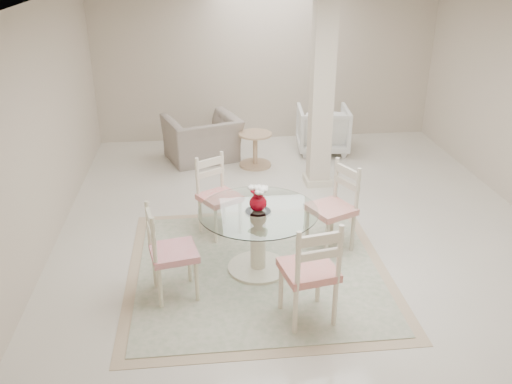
{
  "coord_description": "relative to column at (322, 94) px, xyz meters",
  "views": [
    {
      "loc": [
        -1.21,
        -6.01,
        3.25
      ],
      "look_at": [
        -0.65,
        -0.79,
        0.85
      ],
      "focal_mm": 38.0,
      "sensor_mm": 36.0,
      "label": 1
    }
  ],
  "objects": [
    {
      "name": "dining_chair_south",
      "position": [
        -0.77,
        -3.24,
        -0.73
      ],
      "size": [
        0.56,
        0.56,
        1.19
      ],
      "rotation": [
        0.0,
        0.0,
        3.33
      ],
      "color": "#F7E7CB",
      "rests_on": "ground"
    },
    {
      "name": "dining_table",
      "position": [
        -1.15,
        -2.29,
        -0.98
      ],
      "size": [
        1.26,
        1.26,
        0.73
      ],
      "rotation": [
        0.0,
        0.0,
        0.4
      ],
      "color": "beige",
      "rests_on": "ground"
    },
    {
      "name": "dining_chair_east",
      "position": [
        -0.21,
        -1.89,
        -0.75
      ],
      "size": [
        0.61,
        0.61,
        1.14
      ],
      "rotation": [
        0.0,
        0.0,
        -1.13
      ],
      "color": "beige",
      "rests_on": "ground"
    },
    {
      "name": "red_vase",
      "position": [
        -1.15,
        -2.29,
        -0.48
      ],
      "size": [
        0.21,
        0.2,
        0.28
      ],
      "color": "#9E0415",
      "rests_on": "dining_table"
    },
    {
      "name": "room_shell",
      "position": [
        -0.5,
        -1.3,
        0.51
      ],
      "size": [
        6.02,
        7.02,
        2.71
      ],
      "color": "beige",
      "rests_on": "ground"
    },
    {
      "name": "dining_chair_north",
      "position": [
        -1.55,
        -1.35,
        -0.78
      ],
      "size": [
        0.59,
        0.59,
        1.08
      ],
      "rotation": [
        0.0,
        0.0,
        0.54
      ],
      "color": "#F2E5C7",
      "rests_on": "ground"
    },
    {
      "name": "armchair_white",
      "position": [
        0.37,
        1.36,
        -0.96
      ],
      "size": [
        0.91,
        0.93,
        0.78
      ],
      "primitive_type": "imported",
      "rotation": [
        0.0,
        0.0,
        3.05
      ],
      "color": "white",
      "rests_on": "ground"
    },
    {
      "name": "side_table",
      "position": [
        -0.85,
        0.79,
        -1.1
      ],
      "size": [
        0.53,
        0.53,
        0.55
      ],
      "color": "tan",
      "rests_on": "ground"
    },
    {
      "name": "ground",
      "position": [
        -0.5,
        -1.3,
        -1.35
      ],
      "size": [
        7.0,
        7.0,
        0.0
      ],
      "primitive_type": "plane",
      "color": "white",
      "rests_on": "ground"
    },
    {
      "name": "area_rug",
      "position": [
        -1.15,
        -2.29,
        -1.34
      ],
      "size": [
        2.82,
        2.82,
        0.02
      ],
      "color": "tan",
      "rests_on": "ground"
    },
    {
      "name": "recliner_taupe",
      "position": [
        -1.68,
        1.16,
        -0.99
      ],
      "size": [
        1.38,
        1.29,
        0.73
      ],
      "primitive_type": "imported",
      "rotation": [
        0.0,
        0.0,
        3.47
      ],
      "color": "gray",
      "rests_on": "ground"
    },
    {
      "name": "column",
      "position": [
        0.0,
        0.0,
        0.0
      ],
      "size": [
        0.3,
        0.3,
        2.7
      ],
      "primitive_type": "cube",
      "color": "beige",
      "rests_on": "ground"
    },
    {
      "name": "dining_chair_west",
      "position": [
        -2.09,
        -2.67,
        -0.77
      ],
      "size": [
        0.52,
        0.52,
        1.1
      ],
      "rotation": [
        0.0,
        0.0,
        1.78
      ],
      "color": "beige",
      "rests_on": "ground"
    }
  ]
}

